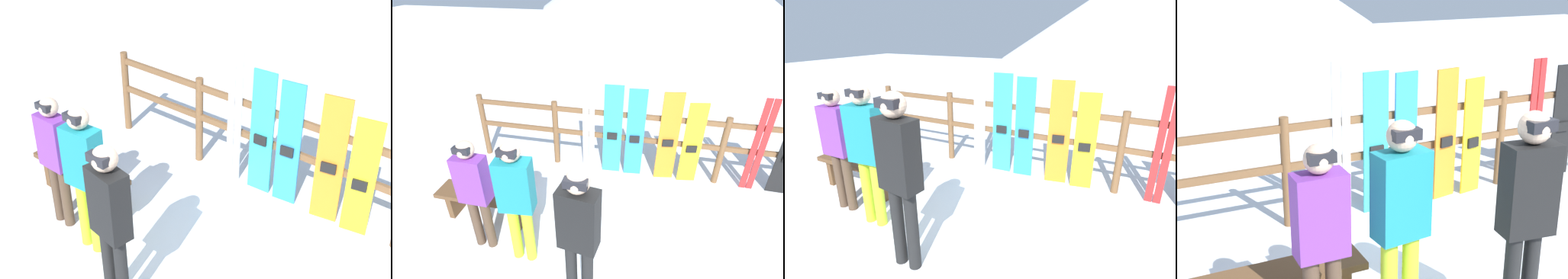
# 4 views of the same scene
# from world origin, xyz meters

# --- Properties ---
(ground_plane) EXTENTS (40.00, 40.00, 0.00)m
(ground_plane) POSITION_xyz_m (0.00, 0.00, 0.00)
(ground_plane) COLOR white
(fence) EXTENTS (5.56, 0.10, 1.19)m
(fence) POSITION_xyz_m (0.00, 1.70, 0.71)
(fence) COLOR brown
(fence) RESTS_ON ground
(bench) EXTENTS (1.35, 0.36, 0.44)m
(bench) POSITION_xyz_m (-1.90, 0.14, 0.33)
(bench) COLOR brown
(bench) RESTS_ON ground
(person_purple) EXTENTS (0.36, 0.21, 1.56)m
(person_purple) POSITION_xyz_m (-1.70, -0.30, 0.92)
(person_purple) COLOR #4C3828
(person_purple) RESTS_ON ground
(person_black) EXTENTS (0.40, 0.25, 1.73)m
(person_black) POSITION_xyz_m (-0.34, -0.75, 1.03)
(person_black) COLOR black
(person_black) RESTS_ON ground
(person_teal) EXTENTS (0.41, 0.25, 1.67)m
(person_teal) POSITION_xyz_m (-1.13, -0.38, 0.98)
(person_teal) COLOR #B7D826
(person_teal) RESTS_ON ground
(ski_pair_white) EXTENTS (0.20, 0.02, 1.72)m
(ski_pair_white) POSITION_xyz_m (-0.77, 1.64, 0.86)
(ski_pair_white) COLOR white
(ski_pair_white) RESTS_ON ground
(snowboard_cyan) EXTENTS (0.30, 0.07, 1.59)m
(snowboard_cyan) POSITION_xyz_m (-0.37, 1.64, 0.79)
(snowboard_cyan) COLOR #2DBFCC
(snowboard_cyan) RESTS_ON ground
(snowboard_blue) EXTENTS (0.29, 0.08, 1.55)m
(snowboard_blue) POSITION_xyz_m (0.00, 1.64, 0.77)
(snowboard_blue) COLOR #288CE0
(snowboard_blue) RESTS_ON ground
(snowboard_orange) EXTENTS (0.31, 0.10, 1.55)m
(snowboard_orange) POSITION_xyz_m (0.53, 1.64, 0.77)
(snowboard_orange) COLOR orange
(snowboard_orange) RESTS_ON ground
(snowboard_yellow) EXTENTS (0.29, 0.09, 1.41)m
(snowboard_yellow) POSITION_xyz_m (0.90, 1.64, 0.70)
(snowboard_yellow) COLOR yellow
(snowboard_yellow) RESTS_ON ground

